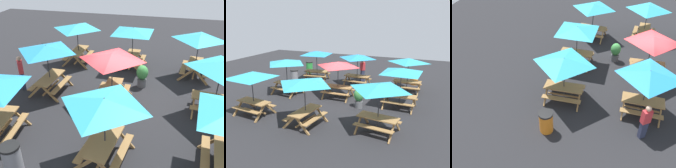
% 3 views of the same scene
% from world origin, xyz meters
% --- Properties ---
extents(ground_plane, '(31.88, 31.88, 0.00)m').
position_xyz_m(ground_plane, '(0.00, 0.00, 0.00)').
color(ground_plane, '#232326').
rests_on(ground_plane, ground).
extents(picnic_table_0, '(2.02, 2.02, 2.34)m').
position_xyz_m(picnic_table_0, '(-0.26, 0.34, 1.99)').
color(picnic_table_0, olive).
rests_on(picnic_table_0, ground).
extents(picnic_table_1, '(2.01, 2.01, 2.34)m').
position_xyz_m(picnic_table_1, '(3.52, 3.24, 1.99)').
color(picnic_table_1, olive).
rests_on(picnic_table_1, ground).
extents(picnic_table_2, '(2.25, 2.25, 2.34)m').
position_xyz_m(picnic_table_2, '(3.20, -3.28, 1.99)').
color(picnic_table_2, olive).
rests_on(picnic_table_2, ground).
extents(picnic_table_3, '(2.09, 2.09, 2.34)m').
position_xyz_m(picnic_table_3, '(-0.03, 3.34, 1.99)').
color(picnic_table_3, olive).
rests_on(picnic_table_3, ground).
extents(picnic_table_6, '(2.83, 2.83, 2.34)m').
position_xyz_m(picnic_table_6, '(3.57, 0.10, 1.99)').
color(picnic_table_6, olive).
rests_on(picnic_table_6, ground).
extents(picnic_table_7, '(2.20, 2.20, 2.34)m').
position_xyz_m(picnic_table_7, '(-0.13, -3.87, 1.99)').
color(picnic_table_7, olive).
rests_on(picnic_table_7, ground).
extents(trash_bin_orange, '(0.59, 0.59, 0.98)m').
position_xyz_m(trash_bin_orange, '(3.76, 5.32, 0.49)').
color(trash_bin_orange, orange).
rests_on(trash_bin_orange, ground).
extents(potted_plant_0, '(0.56, 0.56, 1.11)m').
position_xyz_m(potted_plant_0, '(1.47, -0.75, 0.61)').
color(potted_plant_0, '#59595B').
rests_on(potted_plant_0, ground).
extents(person_standing, '(0.42, 0.39, 1.67)m').
position_xyz_m(person_standing, '(-0.06, 4.75, 0.89)').
color(person_standing, '#2D334C').
rests_on(person_standing, ground).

